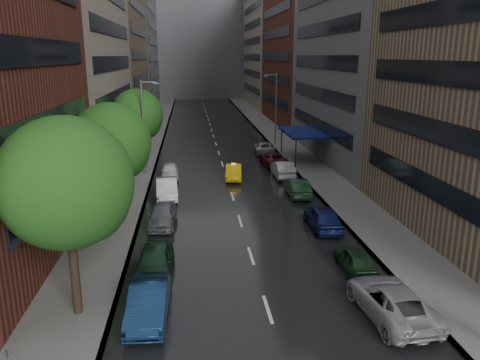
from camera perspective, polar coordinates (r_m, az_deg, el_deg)
The scene contains 15 objects.
road at distance 66.19m, azimuth -3.15°, elevation 5.06°, with size 14.00×140.00×0.01m, color black.
sidewalk_left at distance 66.33m, azimuth -10.96°, elevation 4.89°, with size 4.00×140.00×0.15m, color gray.
sidewalk_right at distance 67.23m, azimuth 4.57°, elevation 5.25°, with size 4.00×140.00×0.15m, color gray.
buildings_left at distance 74.96m, azimuth -15.85°, elevation 17.96°, with size 8.00×108.00×38.00m.
buildings_right at distance 74.21m, azimuth 8.60°, elevation 17.64°, with size 8.05×109.10×36.00m.
building_far at distance 133.24m, azimuth -4.89°, elevation 16.91°, with size 40.00×14.00×32.00m, color slate.
tree_near at distance 20.90m, azimuth -20.47°, elevation -0.38°, with size 5.68×5.68×9.05m.
tree_mid at distance 32.21m, azimuth -15.46°, elevation 4.41°, with size 5.30×5.30×8.45m.
tree_far at distance 48.39m, azimuth -12.43°, elevation 7.78°, with size 5.15×5.15×8.21m.
taxi at distance 44.29m, azimuth -0.79°, elevation 1.00°, with size 1.46×4.19×1.38m, color yellow.
parked_cars_left at distance 31.82m, azimuth -9.50°, elevation -4.74°, with size 2.06×29.33×1.60m.
parked_cars_right at distance 38.42m, azimuth 7.28°, elevation -1.24°, with size 2.92×41.87×1.60m.
street_lamp_left at distance 45.79m, azimuth -11.62°, elevation 6.52°, with size 1.74×0.22×9.00m.
street_lamp_right at distance 61.47m, azimuth 4.33°, elevation 8.87°, with size 1.74×0.22×9.00m.
awning at distance 52.26m, azimuth 7.64°, elevation 5.76°, with size 4.00×8.00×3.12m.
Camera 1 is at (-3.34, -15.11, 11.39)m, focal length 35.00 mm.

